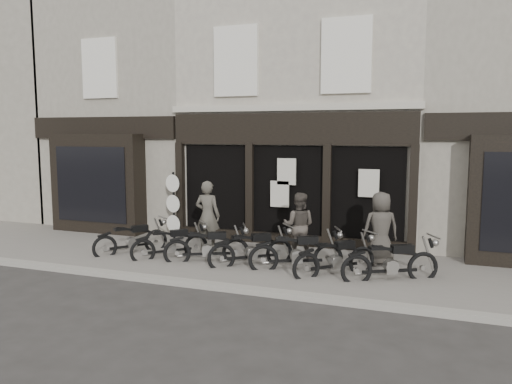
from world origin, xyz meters
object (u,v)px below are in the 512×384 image
(motorcycle_3, at_px, (252,252))
(man_right, at_px, (381,228))
(motorcycle_1, at_px, (171,246))
(motorcycle_6, at_px, (391,266))
(man_centre, at_px, (299,225))
(motorcycle_4, at_px, (297,256))
(motorcycle_2, at_px, (208,250))
(motorcycle_5, at_px, (336,261))
(man_left, at_px, (208,216))
(advert_sign_post, at_px, (173,209))
(motorcycle_0, at_px, (132,242))

(motorcycle_3, height_order, man_right, man_right)
(motorcycle_1, relative_size, motorcycle_6, 0.79)
(man_centre, xyz_separation_m, man_right, (2.05, 0.06, 0.05))
(motorcycle_4, height_order, motorcycle_6, motorcycle_4)
(motorcycle_1, height_order, motorcycle_2, motorcycle_2)
(motorcycle_1, xyz_separation_m, man_centre, (3.17, 1.02, 0.58))
(motorcycle_5, bearing_deg, motorcycle_2, 135.74)
(motorcycle_3, distance_m, man_left, 2.03)
(motorcycle_6, height_order, man_centre, man_centre)
(motorcycle_3, height_order, motorcycle_4, motorcycle_4)
(man_right, height_order, advert_sign_post, advert_sign_post)
(motorcycle_2, bearing_deg, man_centre, 0.65)
(motorcycle_1, distance_m, motorcycle_2, 1.08)
(motorcycle_2, relative_size, motorcycle_6, 0.97)
(advert_sign_post, bearing_deg, motorcycle_1, -50.16)
(motorcycle_0, bearing_deg, motorcycle_2, -57.73)
(motorcycle_5, bearing_deg, man_right, 9.29)
(motorcycle_5, distance_m, man_left, 3.97)
(motorcycle_2, distance_m, man_left, 1.34)
(man_centre, bearing_deg, motorcycle_0, 7.34)
(motorcycle_6, bearing_deg, motorcycle_0, 149.58)
(motorcycle_3, relative_size, advert_sign_post, 0.85)
(advert_sign_post, bearing_deg, motorcycle_2, -30.53)
(motorcycle_1, distance_m, man_right, 5.36)
(man_right, bearing_deg, motorcycle_4, 6.37)
(motorcycle_2, bearing_deg, man_left, 88.82)
(motorcycle_3, distance_m, advert_sign_post, 3.75)
(man_centre, distance_m, man_right, 2.05)
(motorcycle_3, bearing_deg, motorcycle_5, -42.56)
(man_left, height_order, advert_sign_post, advert_sign_post)
(motorcycle_6, bearing_deg, motorcycle_3, 148.74)
(motorcycle_5, distance_m, man_right, 1.57)
(man_right, relative_size, advert_sign_post, 0.83)
(motorcycle_5, height_order, motorcycle_6, motorcycle_6)
(motorcycle_1, relative_size, man_right, 0.90)
(advert_sign_post, bearing_deg, man_centre, 1.01)
(motorcycle_0, distance_m, motorcycle_5, 5.61)
(motorcycle_2, bearing_deg, motorcycle_0, 150.06)
(motorcycle_3, bearing_deg, motorcycle_4, -40.20)
(motorcycle_3, height_order, man_centre, man_centre)
(man_left, relative_size, man_centre, 1.13)
(motorcycle_5, distance_m, advert_sign_post, 5.69)
(motorcycle_3, bearing_deg, man_centre, 7.35)
(motorcycle_5, bearing_deg, motorcycle_6, -45.14)
(motorcycle_1, bearing_deg, motorcycle_0, 130.77)
(motorcycle_0, height_order, motorcycle_1, motorcycle_0)
(motorcycle_2, relative_size, motorcycle_5, 1.15)
(motorcycle_6, height_order, man_right, man_right)
(motorcycle_2, bearing_deg, motorcycle_6, -27.18)
(motorcycle_2, relative_size, motorcycle_4, 0.94)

